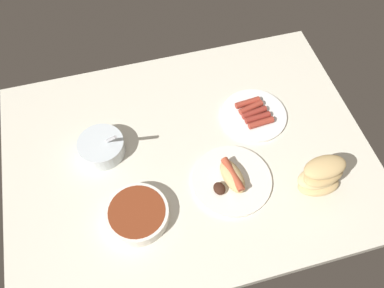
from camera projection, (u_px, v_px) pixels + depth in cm
name	position (u px, v px, depth cm)	size (l,w,h in cm)	color
ground_plane	(188.00, 156.00, 137.54)	(120.00, 90.00, 3.00)	silver
plate_sausages	(254.00, 114.00, 143.94)	(23.06, 23.06, 3.20)	white
bowl_coleslaw	(101.00, 147.00, 134.18)	(15.12, 15.12, 15.43)	silver
bowl_chili	(137.00, 214.00, 122.13)	(18.96, 18.96, 4.31)	white
plate_hotdog_assembled	(232.00, 179.00, 129.34)	(25.50, 25.50, 5.61)	white
bread_stack	(321.00, 176.00, 123.58)	(14.45, 9.70, 14.40)	#DBB77A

